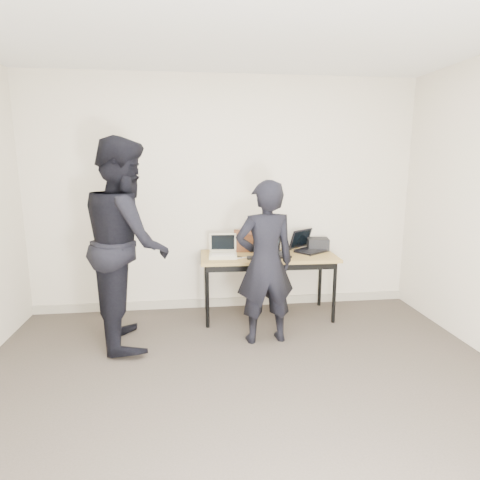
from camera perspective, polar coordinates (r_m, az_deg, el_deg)
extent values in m
cube|color=#413931|center=(3.03, 1.95, -24.82)|extent=(4.50, 4.50, 0.05)
cube|color=beige|center=(4.72, -2.20, 6.33)|extent=(4.50, 0.05, 2.70)
cube|color=olive|center=(4.50, 4.02, -2.32)|extent=(1.51, 0.68, 0.03)
cylinder|color=black|center=(4.29, -4.68, -8.05)|extent=(0.04, 0.04, 0.68)
cylinder|color=black|center=(4.52, 13.26, -7.29)|extent=(0.04, 0.04, 0.68)
cylinder|color=black|center=(4.79, -4.79, -5.94)|extent=(0.04, 0.04, 0.68)
cylinder|color=black|center=(5.00, 11.31, -5.39)|extent=(0.04, 0.04, 0.68)
cube|color=black|center=(4.24, 4.65, -3.98)|extent=(1.40, 0.05, 0.06)
cube|color=#BEB698|center=(4.37, -2.43, -2.23)|extent=(0.32, 0.27, 0.03)
cube|color=beige|center=(4.34, -2.43, -2.06)|extent=(0.25, 0.16, 0.01)
cube|color=#BEB698|center=(4.48, -2.45, -0.31)|extent=(0.30, 0.07, 0.21)
cube|color=black|center=(4.47, -2.45, -0.32)|extent=(0.26, 0.05, 0.17)
cube|color=#BEB698|center=(4.49, -2.43, -1.64)|extent=(0.27, 0.04, 0.02)
cube|color=black|center=(4.41, 4.69, -2.22)|extent=(0.38, 0.32, 0.02)
cube|color=black|center=(4.38, 4.86, -2.13)|extent=(0.30, 0.20, 0.01)
cube|color=black|center=(4.52, 3.89, -0.18)|extent=(0.35, 0.15, 0.24)
cube|color=#26333F|center=(4.52, 3.93, -0.17)|extent=(0.29, 0.12, 0.20)
cube|color=black|center=(4.52, 4.03, -1.73)|extent=(0.30, 0.08, 0.02)
cube|color=black|center=(4.68, 10.08, -1.55)|extent=(0.42, 0.40, 0.02)
cube|color=black|center=(4.66, 10.37, -1.44)|extent=(0.30, 0.27, 0.01)
cube|color=black|center=(4.75, 8.61, 0.20)|extent=(0.32, 0.27, 0.23)
cube|color=black|center=(4.75, 8.68, 0.22)|extent=(0.27, 0.22, 0.18)
cube|color=black|center=(4.75, 8.91, -1.18)|extent=(0.25, 0.19, 0.02)
cube|color=#5B3018|center=(4.65, 1.35, -0.10)|extent=(0.37, 0.19, 0.24)
cube|color=#5B3018|center=(4.57, 1.40, 0.98)|extent=(0.37, 0.11, 0.07)
cube|color=#5B3018|center=(4.66, 3.31, -0.33)|extent=(0.02, 0.10, 0.02)
ellipsoid|color=white|center=(4.62, 1.73, 1.90)|extent=(0.14, 0.12, 0.08)
cube|color=black|center=(4.80, 11.03, -0.56)|extent=(0.27, 0.24, 0.14)
cube|color=black|center=(4.28, 1.58, -2.54)|extent=(0.09, 0.05, 0.03)
cube|color=black|center=(4.72, 5.88, -1.43)|extent=(0.25, 0.01, 0.01)
cube|color=black|center=(4.46, -1.41, -2.12)|extent=(0.24, 0.25, 0.01)
cube|color=silver|center=(4.36, 1.23, -2.43)|extent=(0.26, 0.11, 0.01)
cube|color=black|center=(4.58, 10.56, -1.94)|extent=(0.18, 0.21, 0.01)
imported|color=black|center=(3.85, 3.60, -3.28)|extent=(0.61, 0.44, 1.58)
imported|color=black|center=(3.96, -15.78, -0.37)|extent=(0.93, 1.10, 1.98)
cube|color=#A49C88|center=(4.97, -2.04, -8.80)|extent=(4.50, 0.03, 0.10)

